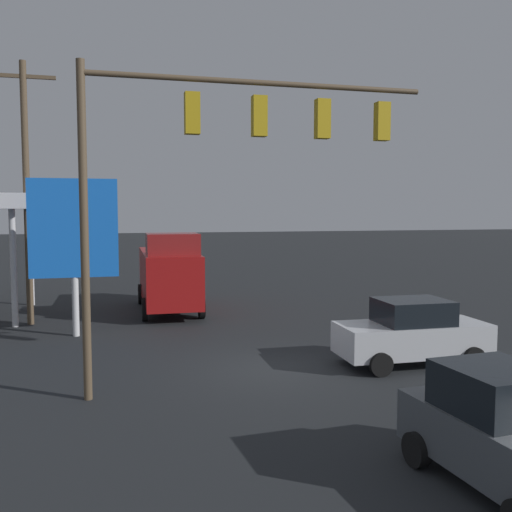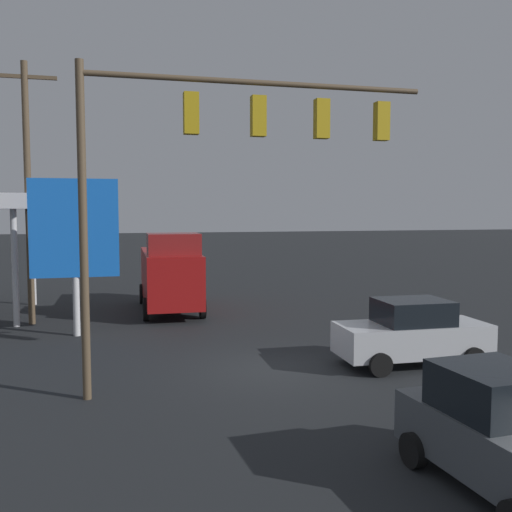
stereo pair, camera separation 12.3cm
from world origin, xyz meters
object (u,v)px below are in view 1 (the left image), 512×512
at_px(traffic_signal_assembly, 224,146).
at_px(utility_pole, 26,187).
at_px(sedan_far, 412,333).
at_px(delivery_truck, 169,274).
at_px(hatchback_crossing, 505,433).
at_px(price_sign, 74,231).

xyz_separation_m(traffic_signal_assembly, utility_pole, (5.85, -9.98, -0.68)).
height_order(traffic_signal_assembly, sedan_far, traffic_signal_assembly).
bearing_deg(traffic_signal_assembly, delivery_truck, -89.03).
bearing_deg(utility_pole, sedan_far, 141.62).
distance_m(traffic_signal_assembly, utility_pole, 11.59).
bearing_deg(traffic_signal_assembly, hatchback_crossing, 117.44).
bearing_deg(hatchback_crossing, traffic_signal_assembly, -156.37).
xyz_separation_m(traffic_signal_assembly, sedan_far, (-5.76, -0.79, -5.16)).
xyz_separation_m(hatchback_crossing, sedan_far, (-2.46, -7.14, 0.00)).
distance_m(traffic_signal_assembly, hatchback_crossing, 8.83).
bearing_deg(delivery_truck, price_sign, -40.96).
xyz_separation_m(utility_pole, hatchback_crossing, (-9.15, 16.34, -4.48)).
height_order(utility_pole, delivery_truck, utility_pole).
bearing_deg(delivery_truck, hatchback_crossing, 12.24).
bearing_deg(hatchback_crossing, utility_pole, -154.56).
distance_m(utility_pole, delivery_truck, 6.94).
xyz_separation_m(delivery_truck, sedan_far, (-5.95, 10.70, -0.74)).
height_order(traffic_signal_assembly, utility_pole, utility_pole).
bearing_deg(sedan_far, utility_pole, -36.95).
xyz_separation_m(traffic_signal_assembly, delivery_truck, (0.19, -11.49, -4.41)).
bearing_deg(hatchback_crossing, sedan_far, 157.19).
relative_size(delivery_truck, sedan_far, 1.54).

